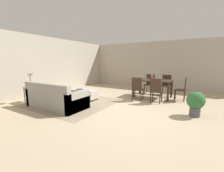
{
  "coord_description": "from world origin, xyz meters",
  "views": [
    {
      "loc": [
        1.96,
        -4.14,
        1.53
      ],
      "look_at": [
        -0.98,
        0.83,
        0.59
      ],
      "focal_mm": 24.15,
      "sensor_mm": 36.0,
      "label": 1
    }
  ],
  "objects_px": {
    "dining_chair_head_east": "(182,88)",
    "table_lamp": "(30,76)",
    "side_table": "(31,90)",
    "dining_chair_near_left": "(137,88)",
    "dining_chair_far_right": "(166,84)",
    "dining_chair_far_left": "(150,83)",
    "dining_chair_near_right": "(156,89)",
    "potted_plant": "(196,102)",
    "dining_table": "(153,82)",
    "couch": "(56,99)",
    "vase_centerpiece": "(152,77)",
    "ottoman_table": "(84,94)",
    "book_on_ottoman": "(80,89)"
  },
  "relations": [
    {
      "from": "dining_chair_near_left",
      "to": "dining_chair_far_left",
      "type": "xyz_separation_m",
      "value": [
        -0.0,
        1.67,
        0.0
      ]
    },
    {
      "from": "ottoman_table",
      "to": "dining_chair_near_right",
      "type": "bearing_deg",
      "value": 18.0
    },
    {
      "from": "dining_chair_near_right",
      "to": "potted_plant",
      "type": "relative_size",
      "value": 1.3
    },
    {
      "from": "side_table",
      "to": "dining_table",
      "type": "distance_m",
      "value": 4.86
    },
    {
      "from": "dining_chair_near_right",
      "to": "side_table",
      "type": "bearing_deg",
      "value": -150.45
    },
    {
      "from": "side_table",
      "to": "potted_plant",
      "type": "distance_m",
      "value": 5.56
    },
    {
      "from": "vase_centerpiece",
      "to": "potted_plant",
      "type": "height_order",
      "value": "vase_centerpiece"
    },
    {
      "from": "dining_table",
      "to": "book_on_ottoman",
      "type": "height_order",
      "value": "dining_table"
    },
    {
      "from": "dining_chair_head_east",
      "to": "table_lamp",
      "type": "bearing_deg",
      "value": -147.12
    },
    {
      "from": "dining_table",
      "to": "dining_chair_near_right",
      "type": "bearing_deg",
      "value": -66.84
    },
    {
      "from": "vase_centerpiece",
      "to": "book_on_ottoman",
      "type": "xyz_separation_m",
      "value": [
        -2.45,
        -1.83,
        -0.47
      ]
    },
    {
      "from": "dining_chair_near_right",
      "to": "potted_plant",
      "type": "height_order",
      "value": "dining_chair_near_right"
    },
    {
      "from": "dining_chair_near_right",
      "to": "vase_centerpiece",
      "type": "relative_size",
      "value": 4.12
    },
    {
      "from": "dining_chair_far_left",
      "to": "dining_chair_head_east",
      "type": "relative_size",
      "value": 1.0
    },
    {
      "from": "ottoman_table",
      "to": "potted_plant",
      "type": "xyz_separation_m",
      "value": [
        4.04,
        0.05,
        0.19
      ]
    },
    {
      "from": "table_lamp",
      "to": "dining_table",
      "type": "distance_m",
      "value": 4.87
    },
    {
      "from": "ottoman_table",
      "to": "dining_chair_far_right",
      "type": "height_order",
      "value": "dining_chair_far_right"
    },
    {
      "from": "dining_chair_near_left",
      "to": "dining_chair_far_right",
      "type": "distance_m",
      "value": 1.87
    },
    {
      "from": "dining_table",
      "to": "vase_centerpiece",
      "type": "distance_m",
      "value": 0.21
    },
    {
      "from": "dining_chair_near_left",
      "to": "book_on_ottoman",
      "type": "height_order",
      "value": "dining_chair_near_left"
    },
    {
      "from": "side_table",
      "to": "dining_chair_near_left",
      "type": "height_order",
      "value": "dining_chair_near_left"
    },
    {
      "from": "dining_chair_far_left",
      "to": "dining_chair_far_right",
      "type": "bearing_deg",
      "value": 2.89
    },
    {
      "from": "dining_chair_head_east",
      "to": "vase_centerpiece",
      "type": "xyz_separation_m",
      "value": [
        -1.22,
        0.03,
        0.35
      ]
    },
    {
      "from": "ottoman_table",
      "to": "dining_chair_head_east",
      "type": "distance_m",
      "value": 3.94
    },
    {
      "from": "vase_centerpiece",
      "to": "potted_plant",
      "type": "bearing_deg",
      "value": -44.67
    },
    {
      "from": "ottoman_table",
      "to": "dining_chair_head_east",
      "type": "relative_size",
      "value": 1.29
    },
    {
      "from": "dining_chair_near_left",
      "to": "dining_chair_far_right",
      "type": "bearing_deg",
      "value": 66.13
    },
    {
      "from": "book_on_ottoman",
      "to": "side_table",
      "type": "bearing_deg",
      "value": -131.73
    },
    {
      "from": "dining_chair_far_right",
      "to": "dining_chair_near_left",
      "type": "bearing_deg",
      "value": -113.87
    },
    {
      "from": "table_lamp",
      "to": "dining_chair_far_left",
      "type": "xyz_separation_m",
      "value": [
        3.32,
        3.98,
        -0.48
      ]
    },
    {
      "from": "dining_chair_head_east",
      "to": "book_on_ottoman",
      "type": "xyz_separation_m",
      "value": [
        -3.67,
        -1.8,
        -0.11
      ]
    },
    {
      "from": "dining_chair_far_right",
      "to": "book_on_ottoman",
      "type": "relative_size",
      "value": 3.54
    },
    {
      "from": "dining_chair_near_left",
      "to": "potted_plant",
      "type": "height_order",
      "value": "dining_chair_near_left"
    },
    {
      "from": "dining_chair_far_left",
      "to": "dining_chair_head_east",
      "type": "distance_m",
      "value": 1.76
    },
    {
      "from": "dining_chair_far_left",
      "to": "vase_centerpiece",
      "type": "xyz_separation_m",
      "value": [
        0.33,
        -0.81,
        0.35
      ]
    },
    {
      "from": "dining_chair_near_left",
      "to": "dining_chair_near_right",
      "type": "bearing_deg",
      "value": -0.76
    },
    {
      "from": "side_table",
      "to": "dining_chair_head_east",
      "type": "relative_size",
      "value": 0.64
    },
    {
      "from": "side_table",
      "to": "table_lamp",
      "type": "bearing_deg",
      "value": -172.87
    },
    {
      "from": "potted_plant",
      "to": "dining_chair_near_left",
      "type": "bearing_deg",
      "value": 157.52
    },
    {
      "from": "dining_table",
      "to": "dining_chair_head_east",
      "type": "distance_m",
      "value": 1.18
    },
    {
      "from": "dining_chair_near_left",
      "to": "dining_chair_far_left",
      "type": "relative_size",
      "value": 1.0
    },
    {
      "from": "dining_chair_head_east",
      "to": "couch",
      "type": "bearing_deg",
      "value": -138.86
    },
    {
      "from": "dining_chair_far_left",
      "to": "book_on_ottoman",
      "type": "height_order",
      "value": "dining_chair_far_left"
    },
    {
      "from": "side_table",
      "to": "dining_chair_near_right",
      "type": "distance_m",
      "value": 4.66
    },
    {
      "from": "couch",
      "to": "dining_chair_head_east",
      "type": "relative_size",
      "value": 2.2
    },
    {
      "from": "dining_table",
      "to": "potted_plant",
      "type": "xyz_separation_m",
      "value": [
        1.69,
        -1.71,
        -0.25
      ]
    },
    {
      "from": "dining_chair_near_right",
      "to": "potted_plant",
      "type": "xyz_separation_m",
      "value": [
        1.31,
        -0.84,
        -0.11
      ]
    },
    {
      "from": "table_lamp",
      "to": "dining_chair_near_right",
      "type": "distance_m",
      "value": 4.68
    },
    {
      "from": "couch",
      "to": "dining_chair_far_right",
      "type": "distance_m",
      "value": 4.85
    },
    {
      "from": "dining_table",
      "to": "side_table",
      "type": "bearing_deg",
      "value": -139.31
    }
  ]
}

